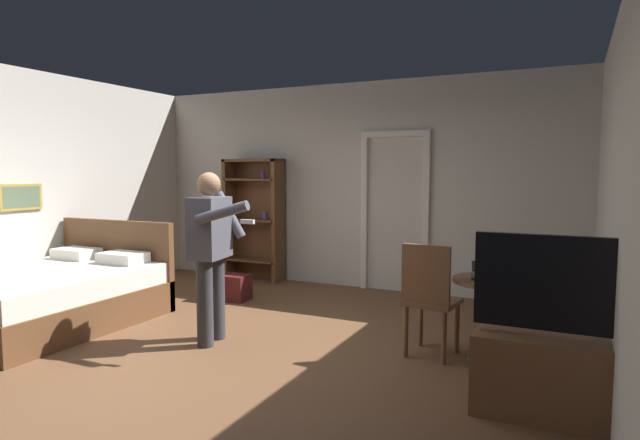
# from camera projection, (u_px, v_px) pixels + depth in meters

# --- Properties ---
(ground_plane) EXTENTS (6.67, 6.67, 0.00)m
(ground_plane) POSITION_uv_depth(u_px,v_px,m) (227.00, 349.00, 4.79)
(ground_plane) COLOR brown
(wall_back) EXTENTS (6.30, 0.12, 2.80)m
(wall_back) POSITION_uv_depth(u_px,v_px,m) (352.00, 186.00, 7.34)
(wall_back) COLOR beige
(wall_back) RESTS_ON ground_plane
(wall_right) EXTENTS (0.12, 6.08, 2.80)m
(wall_right) POSITION_uv_depth(u_px,v_px,m) (628.00, 203.00, 3.34)
(wall_right) COLOR beige
(wall_right) RESTS_ON ground_plane
(doorway_frame) EXTENTS (0.93, 0.08, 2.13)m
(doorway_frame) POSITION_uv_depth(u_px,v_px,m) (395.00, 200.00, 7.01)
(doorway_frame) COLOR white
(doorway_frame) RESTS_ON ground_plane
(bed) EXTENTS (1.70, 2.04, 1.02)m
(bed) POSITION_uv_depth(u_px,v_px,m) (51.00, 295.00, 5.58)
(bed) COLOR brown
(bed) RESTS_ON ground_plane
(bookshelf) EXTENTS (0.90, 0.32, 1.78)m
(bookshelf) POSITION_uv_depth(u_px,v_px,m) (255.00, 215.00, 7.80)
(bookshelf) COLOR brown
(bookshelf) RESTS_ON ground_plane
(tv_flatscreen) EXTENTS (1.06, 0.40, 1.20)m
(tv_flatscreen) POSITION_uv_depth(u_px,v_px,m) (558.00, 366.00, 3.40)
(tv_flatscreen) COLOR brown
(tv_flatscreen) RESTS_ON ground_plane
(side_table) EXTENTS (0.69, 0.69, 0.70)m
(side_table) POSITION_uv_depth(u_px,v_px,m) (494.00, 305.00, 4.45)
(side_table) COLOR brown
(side_table) RESTS_ON ground_plane
(laptop) EXTENTS (0.38, 0.38, 0.15)m
(laptop) POSITION_uv_depth(u_px,v_px,m) (491.00, 274.00, 4.40)
(laptop) COLOR black
(laptop) RESTS_ON side_table
(bottle_on_table) EXTENTS (0.06, 0.06, 0.27)m
(bottle_on_table) POSITION_uv_depth(u_px,v_px,m) (512.00, 269.00, 4.29)
(bottle_on_table) COLOR #1F3D2C
(bottle_on_table) RESTS_ON side_table
(wooden_chair) EXTENTS (0.47, 0.47, 0.99)m
(wooden_chair) POSITION_uv_depth(u_px,v_px,m) (429.00, 295.00, 4.53)
(wooden_chair) COLOR brown
(wooden_chair) RESTS_ON ground_plane
(person_blue_shirt) EXTENTS (0.76, 0.60, 1.59)m
(person_blue_shirt) POSITION_uv_depth(u_px,v_px,m) (211.00, 246.00, 4.89)
(person_blue_shirt) COLOR #333338
(person_blue_shirt) RESTS_ON ground_plane
(suitcase_dark) EXTENTS (0.51, 0.33, 0.32)m
(suitcase_dark) POSITION_uv_depth(u_px,v_px,m) (229.00, 287.00, 6.62)
(suitcase_dark) COLOR #4C1919
(suitcase_dark) RESTS_ON ground_plane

